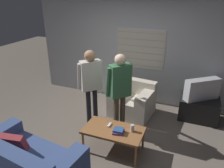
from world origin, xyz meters
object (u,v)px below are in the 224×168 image
object	(u,v)px
person_right_standing	(120,86)
spare_remote	(109,125)
couch_blue	(25,165)
coffee_table	(113,131)
armchair_beige	(133,101)
book_stack	(119,131)
tv	(202,89)
person_left_standing	(91,79)
soda_can	(132,128)

from	to	relation	value
person_right_standing	spare_remote	bearing A→B (deg)	-139.30
couch_blue	coffee_table	bearing A→B (deg)	58.74
couch_blue	coffee_table	distance (m)	1.46
couch_blue	spare_remote	distance (m)	1.47
couch_blue	armchair_beige	distance (m)	2.65
coffee_table	book_stack	bearing A→B (deg)	-27.70
tv	book_stack	size ratio (longest dim) A/B	3.30
person_left_standing	soda_can	xyz separation A→B (m)	(1.07, -0.62, -0.51)
couch_blue	tv	bearing A→B (deg)	58.68
couch_blue	soda_can	distance (m)	1.73
couch_blue	person_left_standing	size ratio (longest dim) A/B	1.07
couch_blue	coffee_table	size ratio (longest dim) A/B	1.65
soda_can	couch_blue	bearing A→B (deg)	-135.50
person_left_standing	person_right_standing	xyz separation A→B (m)	(0.66, -0.13, 0.01)
person_left_standing	person_right_standing	bearing A→B (deg)	-55.77
tv	book_stack	bearing A→B (deg)	15.96
book_stack	person_right_standing	bearing A→B (deg)	109.04
armchair_beige	coffee_table	world-z (taller)	armchair_beige
tv	person_left_standing	size ratio (longest dim) A/B	0.45
couch_blue	tv	distance (m)	3.65
armchair_beige	coffee_table	size ratio (longest dim) A/B	0.95
soda_can	book_stack	bearing A→B (deg)	-148.18
tv	person_left_standing	world-z (taller)	person_left_standing
armchair_beige	book_stack	size ratio (longest dim) A/B	4.49
armchair_beige	coffee_table	bearing A→B (deg)	99.29
tv	soda_can	world-z (taller)	tv
armchair_beige	person_left_standing	bearing A→B (deg)	51.20
book_stack	couch_blue	bearing A→B (deg)	-133.53
person_right_standing	coffee_table	bearing A→B (deg)	-127.73
armchair_beige	soda_can	distance (m)	1.37
tv	book_stack	distance (m)	2.16
person_left_standing	book_stack	world-z (taller)	person_left_standing
tv	spare_remote	size ratio (longest dim) A/B	5.52
armchair_beige	person_left_standing	size ratio (longest dim) A/B	0.61
couch_blue	person_left_standing	xyz separation A→B (m)	(0.16, 1.82, 0.69)
armchair_beige	person_left_standing	xyz separation A→B (m)	(-0.69, -0.68, 0.70)
armchair_beige	tv	xyz separation A→B (m)	(1.42, 0.32, 0.39)
coffee_table	soda_can	distance (m)	0.34
person_left_standing	book_stack	xyz separation A→B (m)	(0.87, -0.74, -0.54)
couch_blue	tv	world-z (taller)	tv
book_stack	spare_remote	size ratio (longest dim) A/B	1.67
armchair_beige	soda_can	xyz separation A→B (m)	(0.38, -1.30, 0.19)
tv	couch_blue	bearing A→B (deg)	12.60
couch_blue	armchair_beige	size ratio (longest dim) A/B	1.73
armchair_beige	soda_can	bearing A→B (deg)	112.82
couch_blue	person_right_standing	distance (m)	2.00
person_left_standing	spare_remote	xyz separation A→B (m)	(0.65, -0.60, -0.56)
armchair_beige	person_left_standing	world-z (taller)	person_left_standing
tv	person_right_standing	size ratio (longest dim) A/B	0.45
book_stack	armchair_beige	bearing A→B (deg)	97.09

